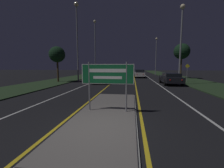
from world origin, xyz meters
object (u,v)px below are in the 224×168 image
at_px(car_approaching_0, 101,77).
at_px(warning_sign, 187,71).
at_px(streetlight_right_near, 181,33).
at_px(car_receding_0, 171,78).
at_px(streetlight_right_far, 156,51).
at_px(highway_sign, 108,76).
at_px(car_receding_1, 140,73).
at_px(car_approaching_1, 100,73).
at_px(streetlight_left_far, 95,41).
at_px(streetlight_left_near, 77,28).

bearing_deg(car_approaching_0, warning_sign, 12.53).
distance_m(streetlight_right_near, car_receding_0, 5.15).
bearing_deg(streetlight_right_far, warning_sign, -83.28).
distance_m(car_receding_0, car_approaching_0, 8.49).
bearing_deg(highway_sign, streetlight_right_far, 77.73).
bearing_deg(car_receding_1, streetlight_right_far, 62.91).
height_order(streetlight_right_near, car_approaching_1, streetlight_right_near).
distance_m(streetlight_left_far, streetlight_right_near, 18.00).
bearing_deg(highway_sign, car_approaching_1, 103.23).
height_order(highway_sign, car_approaching_1, highway_sign).
bearing_deg(streetlight_left_near, car_approaching_0, -21.58).
bearing_deg(car_approaching_0, car_approaching_1, 103.42).
bearing_deg(streetlight_left_far, car_approaching_0, -72.31).
relative_size(streetlight_left_far, car_approaching_0, 2.59).
xyz_separation_m(car_approaching_1, warning_sign, (14.32, -10.08, 0.80)).
height_order(streetlight_left_near, car_receding_1, streetlight_left_near).
bearing_deg(car_approaching_0, highway_sign, -76.95).
height_order(streetlight_left_far, car_approaching_0, streetlight_left_far).
xyz_separation_m(streetlight_right_near, car_receding_1, (-3.99, 10.88, -5.02)).
relative_size(car_receding_0, car_receding_1, 1.12).
xyz_separation_m(streetlight_left_near, car_receding_1, (8.98, 8.59, -6.54)).
bearing_deg(car_approaching_1, highway_sign, -76.77).
relative_size(streetlight_right_near, car_receding_0, 1.91).
distance_m(streetlight_left_far, streetlight_right_far, 14.82).
bearing_deg(streetlight_left_near, car_receding_0, -8.98).
xyz_separation_m(highway_sign, streetlight_right_near, (6.46, 11.45, 4.11)).
relative_size(streetlight_left_near, car_receding_0, 2.30).
distance_m(streetlight_right_near, car_receding_1, 12.63).
height_order(car_approaching_0, warning_sign, warning_sign).
height_order(streetlight_left_far, car_approaching_1, streetlight_left_far).
height_order(car_receding_1, car_approaching_1, car_receding_1).
bearing_deg(car_receding_1, warning_sign, -51.47).
bearing_deg(highway_sign, car_receding_1, 83.69).
distance_m(highway_sign, car_receding_1, 22.49).
relative_size(streetlight_right_far, car_approaching_1, 1.96).
xyz_separation_m(car_receding_1, car_approaching_1, (-8.33, 2.56, -0.07)).
height_order(streetlight_right_near, car_receding_0, streetlight_right_near).
bearing_deg(streetlight_right_near, car_approaching_1, 132.49).
distance_m(streetlight_right_far, car_approaching_0, 21.04).
relative_size(car_approaching_0, warning_sign, 1.83).
bearing_deg(car_receding_1, car_approaching_0, -117.94).
xyz_separation_m(highway_sign, streetlight_left_far, (-6.53, 23.82, 5.64)).
bearing_deg(car_approaching_1, car_receding_1, -17.09).
relative_size(highway_sign, warning_sign, 0.99).
distance_m(car_receding_0, car_receding_1, 10.97).
bearing_deg(car_approaching_0, streetlight_right_far, 62.44).
bearing_deg(car_receding_1, streetlight_left_near, -136.30).
xyz_separation_m(streetlight_left_near, streetlight_left_far, (-0.01, 10.07, 0.01)).
xyz_separation_m(streetlight_right_near, car_approaching_0, (-9.31, 0.85, -5.03)).
xyz_separation_m(streetlight_right_near, car_receding_0, (-0.83, 0.38, -5.07)).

